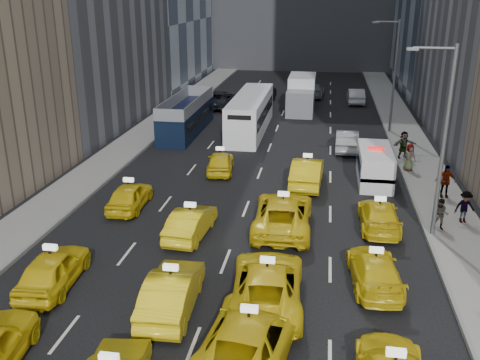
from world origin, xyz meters
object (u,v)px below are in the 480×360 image
(double_decker, at_px, (187,115))
(box_truck, at_px, (301,94))
(city_bus, at_px, (251,114))
(nypd_van, at_px, (375,166))

(double_decker, bearing_deg, box_truck, 46.57)
(double_decker, xyz_separation_m, city_bus, (5.15, 1.10, 0.05))
(city_bus, height_order, box_truck, box_truck)
(nypd_van, xyz_separation_m, box_truck, (-5.49, 19.59, 0.66))
(double_decker, height_order, city_bus, city_bus)
(city_bus, relative_size, box_truck, 1.61)
(nypd_van, bearing_deg, box_truck, 104.94)
(box_truck, bearing_deg, nypd_van, -70.14)
(nypd_van, distance_m, double_decker, 17.43)
(nypd_van, xyz_separation_m, city_bus, (-9.22, 10.96, 0.53))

